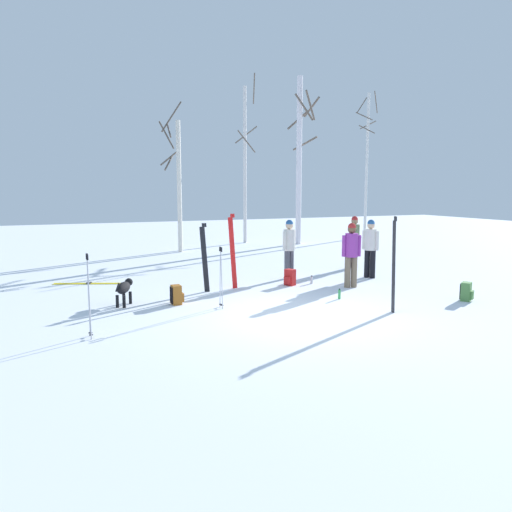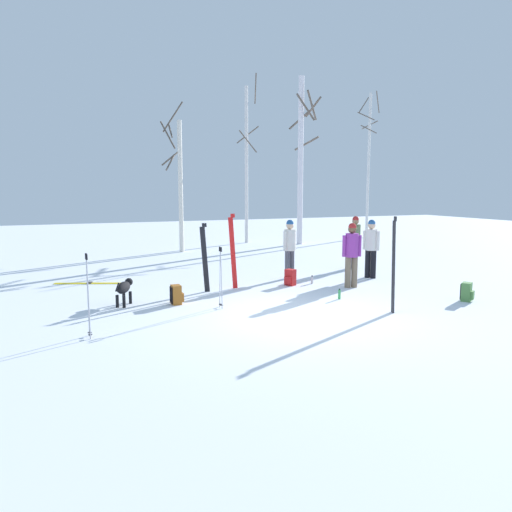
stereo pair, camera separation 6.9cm
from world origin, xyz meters
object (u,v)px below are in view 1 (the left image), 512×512
at_px(ski_poles_0, 89,294).
at_px(backpack_0, 290,278).
at_px(dog, 124,288).
at_px(ski_pair_lying_0, 87,283).
at_px(ski_pair_planted_2, 233,252).
at_px(birch_tree_2, 245,163).
at_px(birch_tree_3, 300,157).
at_px(birch_tree_1, 178,181).
at_px(person_0, 354,238).
at_px(person_3, 351,251).
at_px(backpack_2, 466,292).
at_px(ski_pair_planted_0, 205,258).
at_px(ski_poles_1, 221,276).
at_px(backpack_1, 177,295).
at_px(ski_pair_planted_1, 394,265).
at_px(water_bottle_0, 312,280).
at_px(person_1, 370,245).
at_px(water_bottle_1, 339,294).
at_px(birch_tree_4, 367,162).
at_px(person_2, 289,245).

relative_size(ski_poles_0, backpack_0, 3.39).
distance_m(dog, ski_pair_lying_0, 3.04).
xyz_separation_m(ski_pair_planted_2, birch_tree_2, (4.39, 10.13, 2.84)).
xyz_separation_m(ski_pair_lying_0, birch_tree_3, (9.99, 6.45, 4.04)).
bearing_deg(birch_tree_1, person_0, -55.66).
height_order(person_3, backpack_2, person_3).
relative_size(ski_pair_planted_0, ski_poles_1, 1.30).
height_order(backpack_1, birch_tree_3, birch_tree_3).
xyz_separation_m(ski_pair_planted_1, water_bottle_0, (-0.04, 3.41, -0.91)).
relative_size(ski_pair_planted_0, backpack_1, 3.98).
bearing_deg(person_3, birch_tree_3, 69.80).
bearing_deg(person_1, water_bottle_0, -176.30).
bearing_deg(water_bottle_1, water_bottle_0, 80.22).
distance_m(person_0, birch_tree_4, 11.06).
relative_size(dog, water_bottle_0, 3.56).
distance_m(person_1, backpack_1, 6.19).
bearing_deg(backpack_0, person_2, 64.54).
bearing_deg(ski_poles_1, ski_pair_lying_0, 121.92).
height_order(ski_pair_planted_0, backpack_0, ski_pair_planted_0).
bearing_deg(water_bottle_0, person_2, 101.55).
height_order(ski_pair_lying_0, birch_tree_2, birch_tree_2).
relative_size(person_1, water_bottle_0, 7.54).
bearing_deg(backpack_2, ski_poles_1, 163.95).
bearing_deg(birch_tree_3, water_bottle_1, -113.14).
relative_size(person_3, ski_pair_planted_1, 0.84).
xyz_separation_m(person_2, birch_tree_4, (9.26, 9.32, 3.01)).
bearing_deg(person_2, birch_tree_2, 75.92).
bearing_deg(water_bottle_0, birch_tree_3, 64.22).
bearing_deg(person_1, person_3, -143.42).
relative_size(ski_poles_1, backpack_0, 3.08).
bearing_deg(ski_pair_planted_0, dog, -161.44).
xyz_separation_m(ski_pair_planted_2, ski_pair_lying_0, (-3.49, 2.15, -0.97)).
relative_size(water_bottle_1, birch_tree_1, 0.04).
distance_m(person_0, birch_tree_2, 9.00).
bearing_deg(ski_pair_planted_1, water_bottle_1, 104.10).
bearing_deg(ski_pair_planted_2, backpack_0, -7.61).
bearing_deg(backpack_2, birch_tree_2, 90.64).
xyz_separation_m(person_2, backpack_2, (2.50, -4.24, -0.77)).
relative_size(water_bottle_0, birch_tree_3, 0.03).
distance_m(person_3, birch_tree_1, 9.49).
bearing_deg(birch_tree_4, ski_pair_lying_0, -151.80).
distance_m(person_2, birch_tree_2, 10.07).
distance_m(backpack_0, water_bottle_1, 1.98).
xyz_separation_m(ski_pair_planted_0, water_bottle_0, (3.03, -0.12, -0.76)).
xyz_separation_m(person_2, birch_tree_2, (2.35, 9.37, 2.84)).
xyz_separation_m(person_1, ski_poles_1, (-5.23, -1.80, -0.26)).
bearing_deg(backpack_2, ski_pair_planted_0, 147.70).
bearing_deg(ski_pair_planted_2, ski_pair_planted_1, -58.00).
xyz_separation_m(backpack_0, water_bottle_1, (0.33, -1.95, -0.09)).
bearing_deg(water_bottle_1, backpack_2, -26.58).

